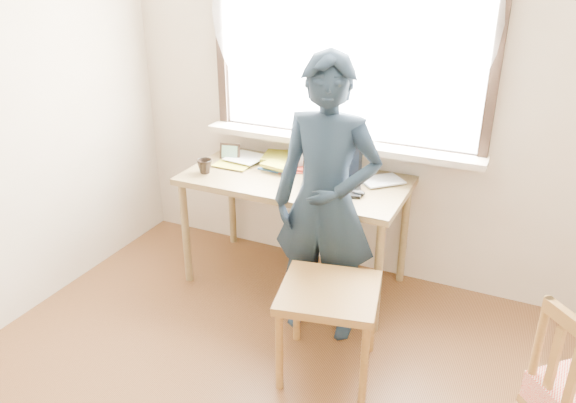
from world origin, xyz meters
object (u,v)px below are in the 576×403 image
at_px(mug_dark, 205,166).
at_px(person, 326,202).
at_px(mug_white, 298,159).
at_px(desk, 295,189).
at_px(work_chair, 329,302).
at_px(laptop, 332,177).

height_order(mug_dark, person, person).
xyz_separation_m(mug_white, mug_dark, (-0.49, -0.35, -0.01)).
xyz_separation_m(desk, person, (0.36, -0.38, 0.13)).
distance_m(desk, mug_dark, 0.60).
relative_size(desk, work_chair, 2.44).
bearing_deg(mug_dark, mug_white, 35.50).
bearing_deg(person, mug_white, 122.94).
xyz_separation_m(work_chair, person, (-0.16, 0.35, 0.38)).
xyz_separation_m(laptop, work_chair, (0.26, -0.70, -0.39)).
bearing_deg(laptop, work_chair, -69.25).
xyz_separation_m(mug_white, work_chair, (0.58, -0.91, -0.38)).
relative_size(desk, mug_white, 10.82).
bearing_deg(work_chair, mug_dark, 152.59).
bearing_deg(mug_dark, laptop, 9.79).
height_order(mug_white, work_chair, mug_white).
distance_m(desk, laptop, 0.29).
bearing_deg(desk, mug_white, 109.58).
relative_size(mug_white, mug_dark, 1.32).
bearing_deg(work_chair, person, 115.08).
xyz_separation_m(laptop, person, (0.10, -0.35, -0.00)).
relative_size(laptop, mug_white, 3.31).
relative_size(mug_white, person, 0.08).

